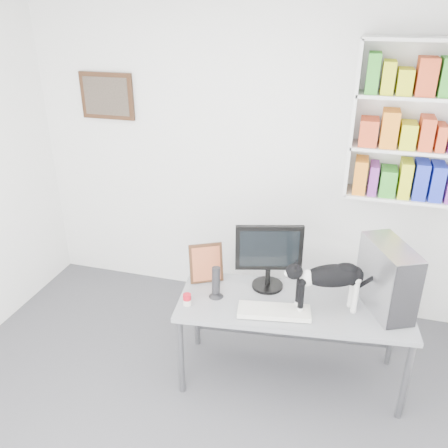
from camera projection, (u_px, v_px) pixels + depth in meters
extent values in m
cube|color=white|center=(138.00, 2.00, 1.96)|extent=(4.00, 4.00, 0.01)
cube|color=white|center=(245.00, 165.00, 4.28)|extent=(4.00, 0.01, 2.70)
cube|color=silver|center=(421.00, 124.00, 3.59)|extent=(1.03, 0.28, 1.24)
cube|color=#4A2A17|center=(107.00, 96.00, 4.33)|extent=(0.52, 0.04, 0.42)
cube|color=gray|center=(291.00, 341.00, 3.61)|extent=(1.74, 0.84, 0.70)
cube|color=black|center=(269.00, 256.00, 3.54)|extent=(0.55, 0.36, 0.53)
cube|color=silver|center=(274.00, 311.00, 3.33)|extent=(0.54, 0.28, 0.04)
cube|color=#AAAAAF|center=(387.00, 278.00, 3.30)|extent=(0.42, 0.55, 0.50)
cylinder|color=black|center=(216.00, 282.00, 3.48)|extent=(0.12, 0.12, 0.25)
cube|color=#4A2A17|center=(206.00, 262.00, 3.67)|extent=(0.28, 0.21, 0.32)
cylinder|color=#B60F1E|center=(187.00, 300.00, 3.42)|extent=(0.07, 0.07, 0.09)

